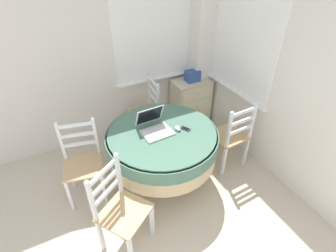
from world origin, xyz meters
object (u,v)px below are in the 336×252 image
Objects in this scene: dining_chair_near_back_window at (146,111)px; dining_chair_camera_near at (121,210)px; dining_chair_left_flank at (83,163)px; storage_box at (193,76)px; round_dining_table at (162,143)px; laptop at (154,126)px; computer_mouse at (178,128)px; dining_chair_near_right_window at (231,136)px; corner_cabinet at (191,101)px; cell_phone at (185,129)px.

dining_chair_near_back_window and dining_chair_camera_near have the same top height.
storage_box is (1.80, 0.72, 0.34)m from dining_chair_left_flank.
round_dining_table is 1.32× the size of dining_chair_camera_near.
laptop reaches higher than round_dining_table.
dining_chair_near_back_window is at bearing 89.92° from computer_mouse.
dining_chair_near_right_window is 1.30× the size of corner_cabinet.
storage_box is at bearing 85.68° from dining_chair_near_right_window.
round_dining_table is at bearing -135.49° from storage_box.
cell_phone is at bearing -124.62° from corner_cabinet.
dining_chair_near_back_window is at bearing 32.45° from dining_chair_left_flank.
round_dining_table is at bearing -14.33° from dining_chair_left_flank.
laptop is at bearing -105.88° from dining_chair_near_back_window.
dining_chair_camera_near reaches higher than cell_phone.
round_dining_table is 0.31m from cell_phone.
dining_chair_near_right_window and dining_chair_left_flank have the same top height.
cell_phone reaches higher than round_dining_table.
cell_phone is (0.08, -0.02, -0.02)m from computer_mouse.
laptop is 0.39× the size of dining_chair_camera_near.
round_dining_table is at bearing -44.91° from laptop.
cell_phone is 1.31m from corner_cabinet.
cell_phone is at bearing 26.88° from dining_chair_camera_near.
cell_phone is 0.13× the size of dining_chair_near_back_window.
dining_chair_left_flank is at bearing 168.46° from dining_chair_near_right_window.
dining_chair_near_right_window is at bearing -8.78° from round_dining_table.
round_dining_table is 1.32× the size of dining_chair_near_back_window.
storage_box is (0.79, 0.99, 0.04)m from computer_mouse.
cell_phone is at bearing -85.07° from dining_chair_near_back_window.
corner_cabinet is (0.96, 0.96, -0.22)m from round_dining_table.
dining_chair_near_back_window is at bearing 78.97° from round_dining_table.
computer_mouse is 0.68× the size of cell_phone.
computer_mouse reaches higher than round_dining_table.
dining_chair_left_flank is at bearing 165.32° from computer_mouse.
corner_cabinet is (0.79, 1.01, -0.39)m from computer_mouse.
round_dining_table is at bearing 163.89° from cell_phone.
dining_chair_near_back_window is at bearing 74.12° from laptop.
dining_chair_camera_near is 1.30× the size of corner_cabinet.
dining_chair_near_right_window is 1.00× the size of dining_chair_left_flank.
dining_chair_camera_near is at bearing -121.12° from dining_chair_near_back_window.
round_dining_table is at bearing -135.05° from corner_cabinet.
round_dining_table is 1.37m from corner_cabinet.
dining_chair_left_flank reaches higher than computer_mouse.
storage_box is (1.01, 0.88, 0.01)m from laptop.
computer_mouse is 1.03m from dining_chair_camera_near.
corner_cabinet is (1.64, 1.50, -0.09)m from dining_chair_camera_near.
cell_phone is 0.62× the size of storage_box.
dining_chair_near_right_window is 1.00× the size of dining_chair_camera_near.
dining_chair_near_right_window reaches higher than cell_phone.
round_dining_table is at bearing 171.22° from dining_chair_near_right_window.
laptop reaches higher than storage_box.
laptop is 0.87m from dining_chair_left_flank.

